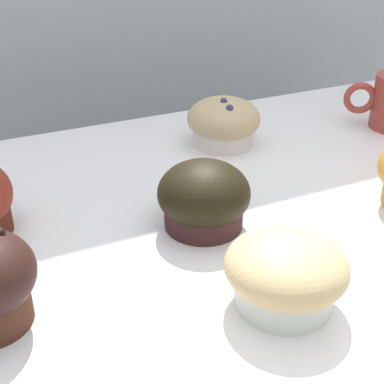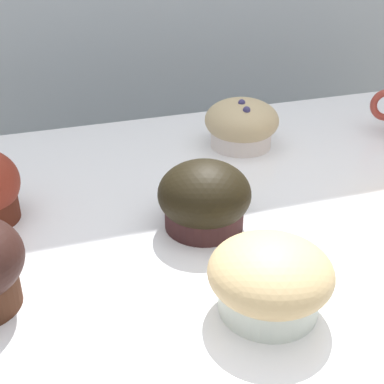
{
  "view_description": "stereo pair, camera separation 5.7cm",
  "coord_description": "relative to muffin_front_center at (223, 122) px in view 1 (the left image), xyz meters",
  "views": [
    {
      "loc": [
        -0.35,
        -0.47,
        1.27
      ],
      "look_at": [
        -0.14,
        -0.02,
        0.99
      ],
      "focal_mm": 50.0,
      "sensor_mm": 36.0,
      "label": 1
    },
    {
      "loc": [
        -0.29,
        -0.49,
        1.27
      ],
      "look_at": [
        -0.14,
        -0.02,
        0.99
      ],
      "focal_mm": 50.0,
      "sensor_mm": 36.0,
      "label": 2
    }
  ],
  "objects": [
    {
      "name": "muffin_front_center",
      "position": [
        0.0,
        0.0,
        0.0
      ],
      "size": [
        0.11,
        0.11,
        0.07
      ],
      "color": "silver",
      "rests_on": "display_counter"
    },
    {
      "name": "wall_back",
      "position": [
        -0.0,
        0.43,
        -0.08
      ],
      "size": [
        3.2,
        0.1,
        1.8
      ],
      "primitive_type": "cube",
      "color": "#A8B2B7",
      "rests_on": "ground"
    },
    {
      "name": "muffin_front_left",
      "position": [
        -0.12,
        -0.34,
        -0.0
      ],
      "size": [
        0.11,
        0.11,
        0.07
      ],
      "color": "white",
      "rests_on": "display_counter"
    },
    {
      "name": "muffin_front_right",
      "position": [
        -0.12,
        -0.19,
        0.0
      ],
      "size": [
        0.1,
        0.1,
        0.08
      ],
      "color": "#351B1B",
      "rests_on": "display_counter"
    }
  ]
}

